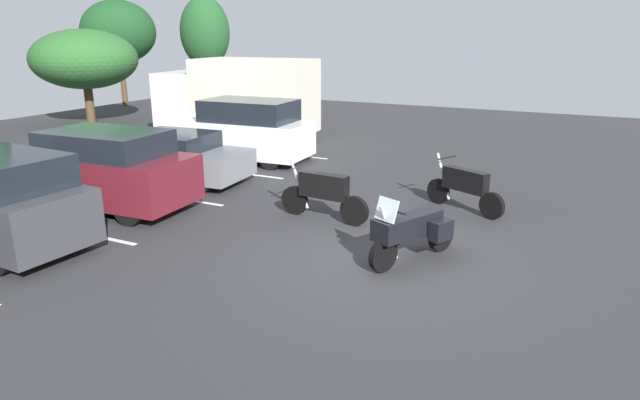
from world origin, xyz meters
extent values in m
cube|color=#2D2D30|center=(0.00, 0.00, -0.05)|extent=(44.00, 44.00, 0.10)
cylinder|color=black|center=(-0.61, -0.31, 0.30)|extent=(0.60, 0.36, 0.61)
cylinder|color=black|center=(0.81, -0.96, 0.30)|extent=(0.60, 0.36, 0.61)
cube|color=black|center=(0.10, -0.64, 0.69)|extent=(1.22, 0.82, 0.42)
cylinder|color=#B2B2B7|center=(-0.50, -0.36, 0.70)|extent=(0.48, 0.27, 1.08)
cylinder|color=black|center=(-0.42, -0.40, 1.09)|extent=(0.29, 0.58, 0.04)
cube|color=black|center=(-0.51, -0.36, 0.74)|extent=(0.59, 0.59, 0.38)
cube|color=#B2C1CC|center=(-0.56, -0.33, 1.13)|extent=(0.33, 0.47, 0.39)
cube|color=black|center=(0.29, -1.08, 0.60)|extent=(0.50, 0.40, 0.36)
cube|color=black|center=(0.56, -0.49, 0.60)|extent=(0.50, 0.40, 0.36)
cylinder|color=black|center=(3.86, -0.09, 0.31)|extent=(0.37, 0.60, 0.61)
cylinder|color=black|center=(3.19, -1.48, 0.31)|extent=(0.37, 0.60, 0.61)
cube|color=black|center=(3.52, -0.79, 0.74)|extent=(0.73, 1.15, 0.51)
cylinder|color=#B2B2B7|center=(3.81, -0.20, 0.71)|extent=(0.28, 0.47, 1.08)
cylinder|color=black|center=(3.77, -0.27, 1.17)|extent=(0.58, 0.30, 0.04)
cylinder|color=black|center=(1.56, 2.63, 0.33)|extent=(0.18, 0.66, 0.65)
cylinder|color=black|center=(1.42, 1.10, 0.33)|extent=(0.18, 0.66, 0.65)
cube|color=black|center=(1.49, 1.87, 0.78)|extent=(0.37, 1.18, 0.55)
cylinder|color=#B2B2B7|center=(1.55, 2.51, 0.74)|extent=(0.11, 0.51, 1.12)
cylinder|color=black|center=(1.54, 2.43, 1.24)|extent=(0.62, 0.09, 0.04)
cube|color=silver|center=(-1.57, 7.08, 0.00)|extent=(0.12, 5.15, 0.01)
cube|color=silver|center=(1.34, 7.08, 0.00)|extent=(0.12, 5.15, 0.01)
cube|color=silver|center=(4.24, 7.08, 0.00)|extent=(0.12, 5.15, 0.01)
cube|color=silver|center=(7.14, 7.08, 0.00)|extent=(0.12, 5.15, 0.01)
cylinder|color=black|center=(-2.12, 5.49, 0.34)|extent=(0.26, 0.69, 0.68)
cube|color=maroon|center=(0.02, 7.04, 0.76)|extent=(2.16, 4.62, 1.06)
cube|color=black|center=(0.04, 6.80, 1.57)|extent=(1.91, 2.84, 0.56)
cylinder|color=black|center=(-0.89, 8.53, 0.36)|extent=(0.26, 0.73, 0.72)
cylinder|color=black|center=(0.77, 8.62, 0.36)|extent=(0.26, 0.73, 0.72)
cylinder|color=black|center=(-0.73, 5.46, 0.36)|extent=(0.26, 0.73, 0.72)
cylinder|color=black|center=(0.94, 5.55, 0.36)|extent=(0.26, 0.73, 0.72)
cube|color=slate|center=(2.71, 7.23, 0.56)|extent=(2.20, 4.53, 0.71)
cube|color=black|center=(2.72, 7.12, 1.14)|extent=(1.89, 2.25, 0.45)
cylinder|color=black|center=(1.79, 8.67, 0.31)|extent=(0.26, 0.64, 0.63)
cylinder|color=black|center=(3.42, 8.78, 0.31)|extent=(0.26, 0.64, 0.63)
cylinder|color=black|center=(2.00, 5.68, 0.31)|extent=(0.26, 0.64, 0.63)
cylinder|color=black|center=(3.63, 5.79, 0.31)|extent=(0.26, 0.64, 0.63)
cube|color=white|center=(5.79, 7.02, 0.76)|extent=(2.16, 4.71, 1.08)
cube|color=black|center=(5.81, 6.62, 1.63)|extent=(1.91, 2.94, 0.67)
cylinder|color=black|center=(4.88, 8.54, 0.34)|extent=(0.26, 0.69, 0.68)
cylinder|color=black|center=(6.52, 8.63, 0.34)|extent=(0.26, 0.69, 0.68)
cylinder|color=black|center=(5.05, 5.41, 0.34)|extent=(0.26, 0.69, 0.68)
cylinder|color=black|center=(6.69, 5.50, 0.34)|extent=(0.26, 0.69, 0.68)
cube|color=silver|center=(8.65, 11.39, 1.44)|extent=(2.52, 1.90, 2.15)
cube|color=beige|center=(8.90, 8.36, 1.71)|extent=(2.74, 4.56, 2.70)
cylinder|color=black|center=(7.64, 11.25, 0.45)|extent=(0.37, 0.92, 0.90)
cylinder|color=black|center=(9.66, 11.42, 0.45)|extent=(0.37, 0.92, 0.90)
cylinder|color=black|center=(7.97, 7.31, 0.45)|extent=(0.37, 0.92, 0.90)
cylinder|color=black|center=(9.99, 7.48, 0.45)|extent=(0.37, 0.92, 0.90)
cylinder|color=#4C3823|center=(9.04, 17.34, 0.78)|extent=(0.38, 0.38, 1.57)
ellipsoid|color=#285B28|center=(9.04, 17.34, 2.86)|extent=(4.59, 4.59, 2.59)
cylinder|color=#4C3823|center=(14.73, 20.93, 1.16)|extent=(0.30, 0.30, 2.33)
ellipsoid|color=#19421E|center=(14.73, 20.93, 4.02)|extent=(4.02, 4.02, 3.38)
cylinder|color=#4C3823|center=(19.74, 18.89, 0.95)|extent=(0.33, 0.33, 1.89)
ellipsoid|color=#1E4C23|center=(19.74, 18.89, 3.99)|extent=(3.00, 3.00, 4.20)
camera|label=1|loc=(-9.25, -3.38, 4.04)|focal=31.63mm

